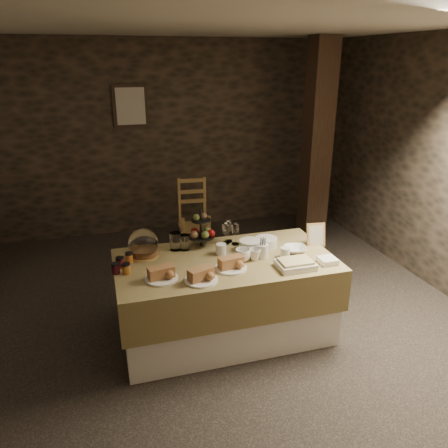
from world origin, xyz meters
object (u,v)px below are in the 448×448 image
object	(u,v)px
chair	(193,214)
timber_column	(317,144)
buffet_table	(225,292)
fruit_stand	(202,232)

from	to	relation	value
chair	timber_column	bearing A→B (deg)	-8.46
chair	timber_column	size ratio (longest dim) A/B	0.26
buffet_table	chair	xyz separation A→B (m)	(0.20, 2.18, -0.04)
buffet_table	timber_column	xyz separation A→B (m)	(1.77, 1.84, 0.88)
fruit_stand	timber_column	bearing A→B (deg)	38.40
chair	fruit_stand	xyz separation A→B (m)	(-0.32, -1.84, 0.49)
buffet_table	chair	bearing A→B (deg)	84.81
buffet_table	chair	size ratio (longest dim) A/B	2.78
buffet_table	timber_column	bearing A→B (deg)	45.97
buffet_table	fruit_stand	xyz separation A→B (m)	(-0.12, 0.33, 0.45)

